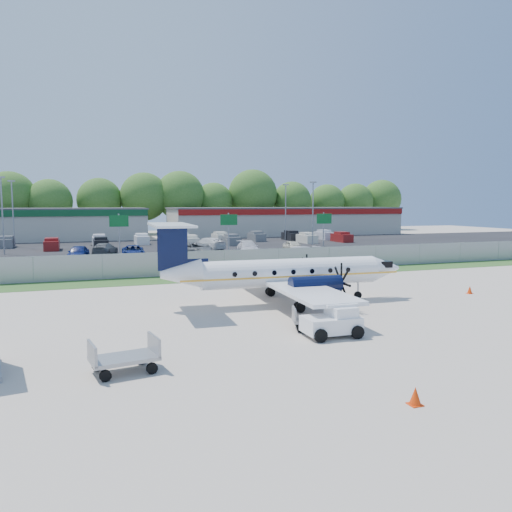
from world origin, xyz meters
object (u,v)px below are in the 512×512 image
object	(u,v)px
aircraft	(285,273)
baggage_cart_far	(314,319)
pushback_tug	(333,322)
baggage_cart_near	(124,357)

from	to	relation	value
aircraft	baggage_cart_far	bearing A→B (deg)	-100.11
pushback_tug	aircraft	bearing A→B (deg)	83.84
baggage_cart_near	baggage_cart_far	size ratio (longest dim) A/B	1.07
baggage_cart_near	baggage_cart_far	bearing A→B (deg)	19.61
aircraft	baggage_cart_near	size ratio (longest dim) A/B	6.29
pushback_tug	baggage_cart_near	world-z (taller)	pushback_tug
baggage_cart_near	pushback_tug	bearing A→B (deg)	11.46
baggage_cart_far	aircraft	bearing A→B (deg)	79.89
baggage_cart_near	baggage_cart_far	world-z (taller)	baggage_cart_near
aircraft	baggage_cart_far	world-z (taller)	aircraft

